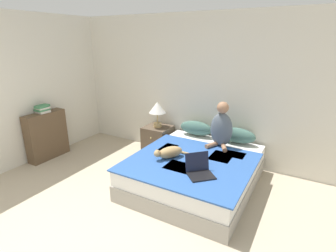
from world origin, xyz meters
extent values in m
cube|color=beige|center=(0.00, 3.53, 1.27)|extent=(5.59, 0.05, 2.55)
cube|color=beige|center=(-2.32, 1.75, 1.27)|extent=(0.05, 4.51, 2.55)
cube|color=#9E998E|center=(0.62, 2.49, 0.12)|extent=(1.64, 1.95, 0.24)
cube|color=silver|center=(0.62, 2.49, 0.35)|extent=(1.61, 1.92, 0.22)
cube|color=#2D569E|center=(0.62, 2.30, 0.47)|extent=(1.69, 1.56, 0.02)
cube|color=#3D4784|center=(0.56, 2.08, 0.47)|extent=(0.37, 0.30, 0.01)
cube|color=#3D4784|center=(0.95, 2.67, 0.47)|extent=(0.31, 0.38, 0.01)
cube|color=#3D4784|center=(0.11, 2.57, 0.47)|extent=(0.22, 0.33, 0.01)
cube|color=#3D4784|center=(1.09, 2.84, 0.47)|extent=(0.31, 0.25, 0.01)
ellipsoid|color=#42665B|center=(0.25, 3.32, 0.60)|extent=(0.60, 0.23, 0.25)
ellipsoid|color=#42665B|center=(0.99, 3.32, 0.60)|extent=(0.60, 0.23, 0.25)
ellipsoid|color=slate|center=(0.80, 3.06, 0.75)|extent=(0.36, 0.20, 0.55)
sphere|color=#9E7051|center=(0.80, 3.06, 1.11)|extent=(0.18, 0.18, 0.18)
cylinder|color=#9E7051|center=(0.70, 2.94, 0.51)|extent=(0.17, 0.26, 0.07)
cylinder|color=#9E7051|center=(0.90, 2.94, 0.51)|extent=(0.17, 0.26, 0.07)
ellipsoid|color=tan|center=(0.32, 2.26, 0.56)|extent=(0.35, 0.41, 0.17)
sphere|color=tan|center=(0.21, 2.09, 0.58)|extent=(0.10, 0.10, 0.10)
cone|color=tan|center=(0.23, 2.08, 0.62)|extent=(0.05, 0.05, 0.05)
cone|color=tan|center=(0.18, 2.11, 0.62)|extent=(0.05, 0.05, 0.05)
cylinder|color=tan|center=(0.46, 2.47, 0.49)|extent=(0.21, 0.05, 0.04)
cube|color=black|center=(0.92, 1.97, 0.48)|extent=(0.40, 0.40, 0.02)
cube|color=black|center=(0.82, 2.08, 0.61)|extent=(0.27, 0.27, 0.24)
cube|color=brown|center=(-0.50, 3.23, 0.27)|extent=(0.49, 0.46, 0.53)
sphere|color=tan|center=(-0.50, 2.99, 0.38)|extent=(0.03, 0.03, 0.03)
cylinder|color=tan|center=(-0.50, 3.23, 0.57)|extent=(0.15, 0.15, 0.08)
cylinder|color=tan|center=(-0.50, 3.23, 0.71)|extent=(0.02, 0.02, 0.20)
cone|color=white|center=(-0.50, 3.23, 0.91)|extent=(0.31, 0.31, 0.21)
cube|color=brown|center=(-2.15, 2.04, 0.43)|extent=(0.22, 0.75, 0.86)
cube|color=beige|center=(-2.16, 2.05, 0.88)|extent=(0.19, 0.20, 0.04)
cube|color=#3D7A51|center=(-2.16, 2.04, 0.92)|extent=(0.19, 0.21, 0.03)
cube|color=beige|center=(-2.15, 2.04, 0.95)|extent=(0.20, 0.20, 0.02)
cube|color=#3D7A51|center=(-2.15, 2.04, 0.99)|extent=(0.17, 0.25, 0.04)
camera|label=1|loc=(2.00, -0.76, 2.11)|focal=28.00mm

